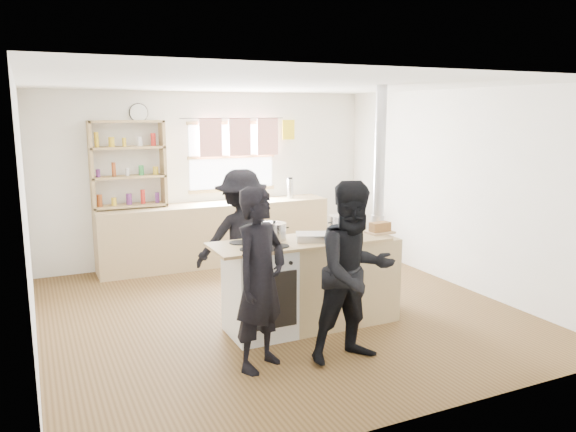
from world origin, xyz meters
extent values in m
cube|color=brown|center=(0.00, 0.00, -0.01)|extent=(5.00, 5.00, 0.01)
cube|color=tan|center=(0.00, 2.22, 0.45)|extent=(3.40, 0.55, 0.90)
cube|color=tan|center=(-1.20, 2.34, 0.94)|extent=(1.00, 0.28, 0.03)
cube|color=tan|center=(-1.20, 2.34, 1.33)|extent=(1.00, 0.28, 0.03)
cube|color=tan|center=(-1.20, 2.34, 1.74)|extent=(1.00, 0.28, 0.03)
cube|color=tan|center=(-1.20, 2.34, 2.08)|extent=(1.00, 0.28, 0.03)
cube|color=tan|center=(-1.68, 2.34, 1.50)|extent=(0.04, 0.28, 1.20)
cube|color=tan|center=(-0.72, 2.34, 1.50)|extent=(0.04, 0.28, 1.20)
cylinder|color=silver|center=(1.20, 2.22, 1.05)|extent=(0.10, 0.10, 0.30)
cube|color=white|center=(-0.45, -0.55, 0.45)|extent=(0.60, 0.60, 0.90)
cube|color=tan|center=(0.45, -0.55, 0.45)|extent=(1.20, 0.60, 0.90)
cube|color=tan|center=(0.00, -0.55, 0.92)|extent=(1.84, 0.64, 0.03)
cylinder|color=black|center=(-0.52, -0.74, 0.96)|extent=(0.43, 0.43, 0.05)
cylinder|color=#365B1F|center=(-0.52, -0.74, 0.97)|extent=(0.28, 0.28, 0.02)
cube|color=silver|center=(0.12, -0.62, 0.97)|extent=(0.43, 0.38, 0.07)
cube|color=brown|center=(0.12, -0.62, 0.99)|extent=(0.36, 0.32, 0.02)
cylinder|color=#B5B5B8|center=(-0.23, -0.42, 1.01)|extent=(0.24, 0.24, 0.16)
cylinder|color=#B5B5B8|center=(-0.23, -0.42, 1.10)|extent=(0.25, 0.25, 0.01)
sphere|color=black|center=(-0.23, -0.42, 1.11)|extent=(0.03, 0.03, 0.03)
cylinder|color=silver|center=(0.57, -0.43, 1.02)|extent=(0.28, 0.28, 0.18)
cylinder|color=silver|center=(0.57, -0.43, 1.12)|extent=(0.29, 0.29, 0.01)
sphere|color=black|center=(0.57, -0.43, 1.13)|extent=(0.03, 0.03, 0.03)
cube|color=tan|center=(0.93, -0.61, 0.94)|extent=(0.29, 0.22, 0.02)
cube|color=olive|center=(0.93, -0.61, 1.00)|extent=(0.23, 0.12, 0.10)
cube|color=black|center=(1.06, -0.37, 0.22)|extent=(0.35, 0.35, 0.45)
cylinder|color=#ADADB2|center=(1.06, -0.37, 1.47)|extent=(0.12, 0.12, 2.05)
imported|color=black|center=(-0.71, -1.23, 0.80)|extent=(0.70, 0.62, 1.60)
imported|color=black|center=(0.10, -1.44, 0.82)|extent=(0.80, 0.62, 1.63)
imported|color=black|center=(-0.32, 0.28, 0.79)|extent=(1.09, 0.72, 1.59)
camera|label=1|loc=(-2.46, -5.53, 2.22)|focal=35.00mm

